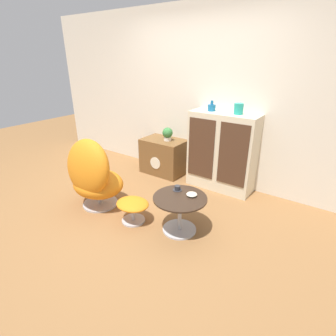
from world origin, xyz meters
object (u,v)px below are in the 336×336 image
object	(u,v)px
bowl	(192,194)
teacup	(177,188)
tv_console	(164,156)
coffee_table	(180,209)
vase_inner_left	(239,109)
potted_plant	(168,134)
vase_leftmost	(212,107)
sideboard	(222,152)
ottoman	(133,206)
egg_chair	(93,176)

from	to	relation	value
bowl	teacup	bearing A→B (deg)	175.18
tv_console	teacup	distance (m)	1.52
coffee_table	vase_inner_left	xyz separation A→B (m)	(0.09, 1.29, 0.94)
potted_plant	bowl	xyz separation A→B (m)	(1.14, -1.14, -0.25)
coffee_table	vase_leftmost	size ratio (longest dim) A/B	4.16
vase_leftmost	bowl	size ratio (longest dim) A/B	1.19
vase_inner_left	potted_plant	world-z (taller)	vase_inner_left
sideboard	vase_leftmost	bearing A→B (deg)	178.96
vase_leftmost	teacup	size ratio (longest dim) A/B	1.34
sideboard	potted_plant	size ratio (longest dim) A/B	5.32
tv_console	sideboard	bearing A→B (deg)	2.29
ottoman	potted_plant	xyz separation A→B (m)	(-0.49, 1.42, 0.49)
sideboard	potted_plant	bearing A→B (deg)	-177.55
vase_inner_left	egg_chair	bearing A→B (deg)	-130.94
teacup	potted_plant	bearing A→B (deg)	129.90
bowl	vase_inner_left	bearing A→B (deg)	90.04
coffee_table	vase_leftmost	world-z (taller)	vase_leftmost
tv_console	teacup	bearing A→B (deg)	-47.79
tv_console	potted_plant	bearing A→B (deg)	0.35
egg_chair	vase_inner_left	world-z (taller)	vase_inner_left
tv_console	coffee_table	world-z (taller)	tv_console
sideboard	vase_leftmost	xyz separation A→B (m)	(-0.21, 0.00, 0.63)
tv_console	bowl	distance (m)	1.67
bowl	tv_console	bearing A→B (deg)	137.01
sideboard	coffee_table	world-z (taller)	sideboard
coffee_table	potted_plant	bearing A→B (deg)	130.27
tv_console	bowl	world-z (taller)	tv_console
potted_plant	bowl	size ratio (longest dim) A/B	1.77
ottoman	bowl	distance (m)	0.75
sideboard	vase_leftmost	size ratio (longest dim) A/B	7.91
egg_chair	vase_inner_left	distance (m)	2.12
egg_chair	bowl	bearing A→B (deg)	13.43
teacup	egg_chair	bearing A→B (deg)	-163.34
ottoman	vase_leftmost	xyz separation A→B (m)	(0.25, 1.46, 0.99)
sideboard	vase_leftmost	distance (m)	0.66
coffee_table	bowl	world-z (taller)	bowl
ottoman	vase_leftmost	world-z (taller)	vase_leftmost
coffee_table	bowl	xyz separation A→B (m)	(0.09, 0.10, 0.17)
egg_chair	vase_leftmost	xyz separation A→B (m)	(0.89, 1.49, 0.75)
tv_console	teacup	world-z (taller)	tv_console
ottoman	vase_inner_left	world-z (taller)	vase_inner_left
egg_chair	bowl	xyz separation A→B (m)	(1.29, 0.31, 0.00)
tv_console	vase_inner_left	size ratio (longest dim) A/B	4.92
sideboard	teacup	xyz separation A→B (m)	(-0.02, -1.16, -0.12)
tv_console	egg_chair	size ratio (longest dim) A/B	0.74
egg_chair	vase_leftmost	bearing A→B (deg)	59.05
potted_plant	coffee_table	bearing A→B (deg)	-49.73
coffee_table	vase_inner_left	bearing A→B (deg)	86.09
ottoman	teacup	size ratio (longest dim) A/B	3.83
ottoman	potted_plant	size ratio (longest dim) A/B	1.92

